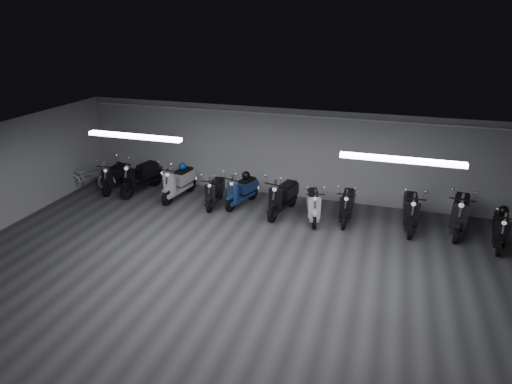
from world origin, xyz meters
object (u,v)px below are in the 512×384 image
(scooter_8, at_px, (411,205))
(scooter_5, at_px, (283,192))
(scooter_0, at_px, (114,173))
(scooter_3, at_px, (214,187))
(helmet_0, at_px, (246,175))
(helmet_1, at_px, (504,210))
(scooter_10, at_px, (502,224))
(helmet_2, at_px, (182,166))
(scooter_2, at_px, (178,177))
(scooter_1, at_px, (140,171))
(scooter_7, at_px, (348,200))
(scooter_6, at_px, (313,200))
(scooter_9, at_px, (461,207))
(scooter_4, at_px, (242,186))
(bicycle, at_px, (88,174))

(scooter_8, bearing_deg, scooter_5, -179.27)
(scooter_0, relative_size, scooter_3, 1.05)
(helmet_0, bearing_deg, helmet_1, -3.74)
(scooter_10, relative_size, helmet_2, 7.04)
(scooter_2, relative_size, scooter_5, 1.01)
(scooter_1, xyz_separation_m, scooter_7, (6.61, -0.14, -0.10))
(scooter_6, height_order, helmet_0, scooter_6)
(scooter_9, bearing_deg, scooter_8, -164.34)
(scooter_3, height_order, helmet_0, scooter_3)
(scooter_0, distance_m, scooter_3, 3.61)
(scooter_4, bearing_deg, scooter_5, 7.79)
(scooter_2, distance_m, helmet_1, 9.06)
(scooter_3, bearing_deg, scooter_8, -3.45)
(scooter_0, relative_size, bicycle, 0.95)
(scooter_2, distance_m, scooter_7, 5.23)
(scooter_4, distance_m, helmet_2, 2.08)
(helmet_0, bearing_deg, scooter_6, -14.86)
(bicycle, bearing_deg, scooter_6, -106.16)
(scooter_7, bearing_deg, scooter_5, -176.93)
(scooter_1, distance_m, helmet_2, 1.45)
(scooter_7, relative_size, helmet_1, 6.83)
(helmet_2, bearing_deg, scooter_7, -3.85)
(scooter_2, bearing_deg, scooter_9, 8.77)
(scooter_3, bearing_deg, scooter_4, 11.90)
(scooter_6, bearing_deg, helmet_2, 157.26)
(scooter_5, relative_size, helmet_0, 7.16)
(scooter_3, bearing_deg, scooter_1, 169.93)
(helmet_0, bearing_deg, scooter_10, -5.62)
(scooter_6, height_order, scooter_10, scooter_6)
(scooter_9, bearing_deg, scooter_1, -170.61)
(scooter_9, xyz_separation_m, helmet_1, (0.93, -0.26, 0.15))
(scooter_7, distance_m, scooter_9, 2.90)
(scooter_5, xyz_separation_m, helmet_2, (-3.37, 0.45, 0.29))
(scooter_3, bearing_deg, helmet_0, 23.38)
(scooter_6, bearing_deg, scooter_2, 160.69)
(scooter_5, distance_m, scooter_8, 3.50)
(scooter_6, xyz_separation_m, helmet_2, (-4.28, 0.57, 0.36))
(scooter_1, xyz_separation_m, scooter_2, (1.38, -0.05, -0.03))
(scooter_1, bearing_deg, scooter_4, 12.28)
(scooter_9, xyz_separation_m, helmet_2, (-8.09, 0.19, 0.24))
(scooter_2, relative_size, scooter_3, 1.18)
(helmet_1, relative_size, helmet_2, 1.06)
(bicycle, distance_m, helmet_1, 12.15)
(scooter_0, xyz_separation_m, helmet_2, (2.35, 0.30, 0.36))
(scooter_1, xyz_separation_m, scooter_4, (3.46, -0.01, -0.10))
(scooter_10, bearing_deg, scooter_2, -173.75)
(scooter_0, bearing_deg, scooter_9, -5.74)
(helmet_1, bearing_deg, scooter_9, 164.45)
(helmet_2, bearing_deg, scooter_5, -7.54)
(scooter_6, height_order, scooter_8, scooter_8)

